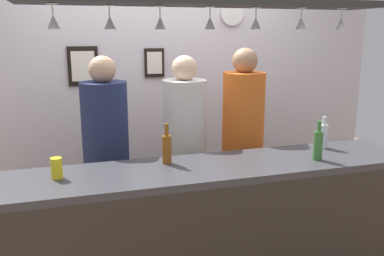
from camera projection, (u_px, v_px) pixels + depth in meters
The scene contains 20 objects.
back_wall at pixel (161, 90), 3.90m from camera, with size 4.40×0.06×2.60m, color silver.
bar_counter at pixel (221, 224), 2.55m from camera, with size 2.70×0.55×1.02m.
overhead_glass_rack at pixel (212, 2), 2.44m from camera, with size 2.20×0.36×0.04m, color black.
hanging_wineglass_far_left at pixel (53, 21), 2.20m from camera, with size 0.07×0.07×0.13m.
hanging_wineglass_left at pixel (110, 22), 2.35m from camera, with size 0.07×0.07×0.13m.
hanging_wineglass_center_left at pixel (160, 22), 2.44m from camera, with size 0.07×0.07×0.13m.
hanging_wineglass_center at pixel (209, 22), 2.49m from camera, with size 0.07×0.07×0.13m.
hanging_wineglass_center_right at pixel (256, 22), 2.57m from camera, with size 0.07×0.07×0.13m.
hanging_wineglass_right at pixel (301, 23), 2.60m from camera, with size 0.07×0.07×0.13m.
hanging_wineglass_far_right at pixel (341, 23), 2.67m from camera, with size 0.07×0.07×0.13m.
person_left_navy_shirt at pixel (106, 146), 3.08m from camera, with size 0.34×0.34×1.67m.
person_middle_white_patterned_shirt at pixel (185, 140), 3.26m from camera, with size 0.34×0.34×1.67m.
person_right_orange_shirt at pixel (243, 132), 3.39m from camera, with size 0.34×0.34×1.72m.
bottle_beer_amber_tall at pixel (167, 148), 2.64m from camera, with size 0.06×0.06×0.26m.
bottle_soda_clear at pixel (323, 135), 2.99m from camera, with size 0.06×0.06×0.23m.
bottle_beer_green_import at pixel (318, 145), 2.71m from camera, with size 0.06×0.06×0.26m.
drink_can at pixel (57, 168), 2.37m from camera, with size 0.07×0.07×0.12m, color yellow.
picture_frame_caricature at pixel (83, 66), 3.61m from camera, with size 0.26×0.02×0.34m.
picture_frame_crest at pixel (154, 63), 3.78m from camera, with size 0.18×0.02×0.26m.
wall_clock at pixel (232, 14), 3.89m from camera, with size 0.22×0.22×0.03m, color white.
Camera 1 is at (-0.85, -2.70, 1.84)m, focal length 38.81 mm.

